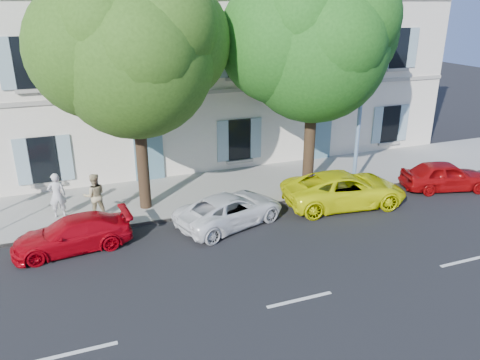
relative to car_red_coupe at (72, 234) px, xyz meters
name	(u,v)px	position (x,y,z in m)	size (l,w,h in m)	color
ground	(247,237)	(5.79, -1.28, -0.56)	(90.00, 90.00, 0.00)	black
sidewalk	(210,191)	(5.79, 3.17, -0.49)	(36.00, 4.50, 0.15)	#A09E96
kerb	(226,210)	(5.79, 1.00, -0.48)	(36.00, 0.16, 0.16)	#9E998E
building	(173,41)	(5.79, 8.92, 5.44)	(28.00, 7.00, 12.00)	silver
car_red_coupe	(72,234)	(0.00, 0.00, 0.00)	(1.58, 3.88, 1.13)	#AE0410
car_white_coupe	(230,210)	(5.59, -0.06, 0.03)	(1.96, 4.25, 1.18)	white
car_yellow_supercar	(344,189)	(10.53, -0.03, 0.14)	(2.32, 5.03, 1.40)	#E6EA09
car_red_hatchback	(445,176)	(15.64, -0.14, 0.09)	(1.54, 3.82, 1.30)	#96090A
tree_left	(134,58)	(2.84, 2.31, 5.38)	(5.81, 5.81, 9.00)	#3A2819
tree_right	(315,49)	(10.01, 2.12, 5.48)	(5.97, 5.97, 9.19)	#3A2819
street_lamp	(366,75)	(12.03, 1.36, 4.46)	(0.33, 1.84, 8.60)	#7293BF
pedestrian_a	(57,195)	(-0.40, 2.56, 0.46)	(0.64, 0.42, 1.75)	silver
pedestrian_b	(95,196)	(0.93, 2.07, 0.45)	(0.84, 0.65, 1.72)	tan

